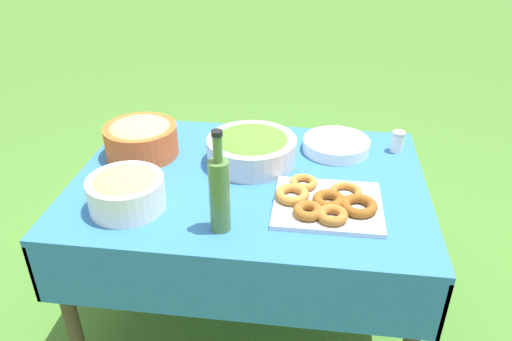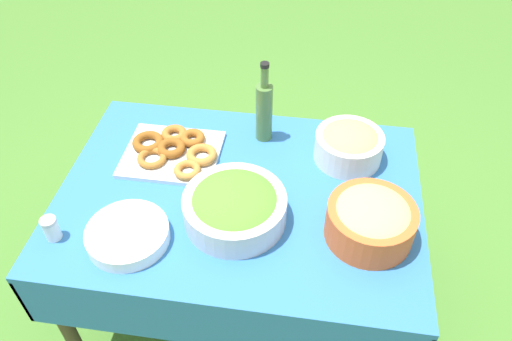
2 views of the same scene
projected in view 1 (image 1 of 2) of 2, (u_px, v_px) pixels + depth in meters
name	position (u px, v px, depth m)	size (l,w,h in m)	color
ground_plane	(250.00, 315.00, 2.12)	(14.00, 14.00, 0.00)	#477A2D
picnic_table	(249.00, 200.00, 1.83)	(1.24, 0.89, 0.68)	#2D6BB2
salad_bowl	(252.00, 147.00, 1.85)	(0.33, 0.33, 0.12)	silver
pasta_bowl	(141.00, 137.00, 1.90)	(0.28, 0.28, 0.14)	#E05B28
donut_platter	(326.00, 202.00, 1.61)	(0.37, 0.31, 0.05)	silver
plate_stack	(336.00, 145.00, 1.95)	(0.26, 0.26, 0.05)	white
olive_oil_bottle	(219.00, 192.00, 1.46)	(0.06, 0.06, 0.33)	#4C7238
bread_bowl	(126.00, 190.00, 1.59)	(0.24, 0.24, 0.13)	white
salt_shaker	(398.00, 141.00, 1.94)	(0.05, 0.05, 0.08)	white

